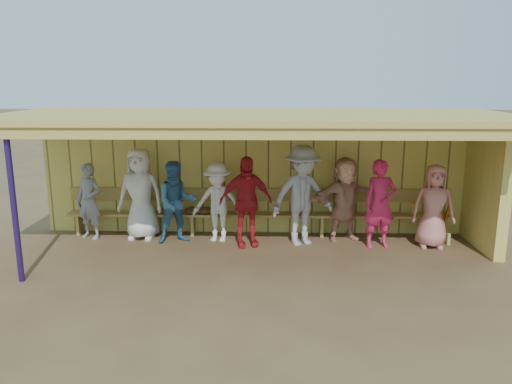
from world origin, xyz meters
TOP-DOWN VIEW (x-y plane):
  - ground at (0.00, 0.00)m, footprint 90.00×90.00m
  - player_a at (-3.27, 0.78)m, footprint 0.64×0.53m
  - player_b at (-2.26, 0.80)m, footprint 0.92×0.64m
  - player_c at (-1.52, 0.60)m, footprint 0.92×0.82m
  - player_d at (-0.19, 0.41)m, footprint 1.07×0.67m
  - player_e at (0.86, 0.52)m, footprint 1.40×1.12m
  - player_f at (1.70, 0.81)m, footprint 1.59×0.93m
  - player_g at (2.28, 0.40)m, footprint 0.66×0.49m
  - player_h at (3.27, 0.42)m, footprint 0.82×0.59m
  - player_extra at (-0.74, 0.69)m, footprint 1.08×0.74m
  - dugout_structure at (0.39, 0.69)m, footprint 8.80×3.20m
  - bench at (0.00, 1.12)m, footprint 7.60×0.34m
  - dugout_equipment at (-0.43, 0.99)m, footprint 5.66×0.62m

SIDE VIEW (x-z plane):
  - ground at x=0.00m, z-range 0.00..0.00m
  - dugout_equipment at x=-0.43m, z-range 0.09..0.89m
  - bench at x=0.00m, z-range 0.06..0.99m
  - player_a at x=-3.27m, z-range 0.00..1.49m
  - player_extra at x=-0.74m, z-range 0.00..1.54m
  - player_h at x=3.27m, z-range 0.00..1.57m
  - player_c at x=-1.52m, z-range 0.00..1.57m
  - player_f at x=1.70m, z-range 0.00..1.64m
  - player_g at x=2.28m, z-range 0.00..1.65m
  - player_d at x=-0.19m, z-range 0.00..1.70m
  - player_b at x=-2.26m, z-range 0.00..1.79m
  - player_e at x=0.86m, z-range 0.00..1.89m
  - dugout_structure at x=0.39m, z-range 0.44..2.94m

